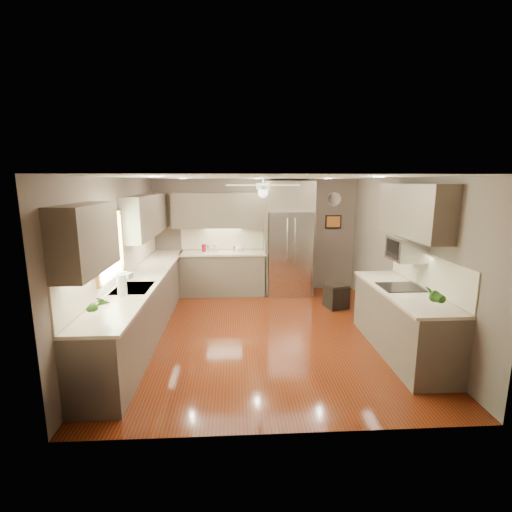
{
  "coord_description": "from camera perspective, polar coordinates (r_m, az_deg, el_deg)",
  "views": [
    {
      "loc": [
        -0.45,
        -5.71,
        2.44
      ],
      "look_at": [
        -0.1,
        0.6,
        1.16
      ],
      "focal_mm": 26.0,
      "sensor_mm": 36.0,
      "label": 1
    }
  ],
  "objects": [
    {
      "name": "stool",
      "position": [
        7.45,
        12.25,
        -6.03
      ],
      "size": [
        0.47,
        0.47,
        0.47
      ],
      "color": "black",
      "rests_on": "ground"
    },
    {
      "name": "wall_back",
      "position": [
        8.31,
        -0.08,
        3.18
      ],
      "size": [
        4.5,
        0.0,
        4.5
      ],
      "primitive_type": "plane",
      "rotation": [
        1.57,
        0.0,
        0.0
      ],
      "color": "brown",
      "rests_on": "ground"
    },
    {
      "name": "microwave",
      "position": [
        5.8,
        22.11,
        1.06
      ],
      "size": [
        0.43,
        0.55,
        0.34
      ],
      "color": "silver",
      "rests_on": "wall_right"
    },
    {
      "name": "paper_towel",
      "position": [
        5.27,
        -19.92,
        -4.23
      ],
      "size": [
        0.12,
        0.12,
        0.31
      ],
      "color": "white",
      "rests_on": "left_run"
    },
    {
      "name": "potted_plant_right",
      "position": [
        4.92,
        25.62,
        -5.48
      ],
      "size": [
        0.21,
        0.18,
        0.33
      ],
      "primitive_type": "imported",
      "rotation": [
        0.0,
        0.0,
        0.2
      ],
      "color": "#2A5D1A",
      "rests_on": "right_run"
    },
    {
      "name": "canister_c",
      "position": [
        8.06,
        -6.25,
        1.28
      ],
      "size": [
        0.14,
        0.14,
        0.18
      ],
      "primitive_type": "cylinder",
      "rotation": [
        0.0,
        0.0,
        0.35
      ],
      "color": "beige",
      "rests_on": "back_run"
    },
    {
      "name": "floor",
      "position": [
        6.22,
        1.22,
        -11.66
      ],
      "size": [
        5.0,
        5.0,
        0.0
      ],
      "primitive_type": "plane",
      "color": "#451509",
      "rests_on": "ground"
    },
    {
      "name": "uppers",
      "position": [
        6.45,
        -5.82,
        6.31
      ],
      "size": [
        4.5,
        4.7,
        0.95
      ],
      "color": "#4E4539",
      "rests_on": "wall_left"
    },
    {
      "name": "refrigerator",
      "position": [
        8.05,
        5.04,
        2.42
      ],
      "size": [
        1.06,
        0.75,
        2.45
      ],
      "color": "silver",
      "rests_on": "ground"
    },
    {
      "name": "potted_plant_left",
      "position": [
        4.46,
        -23.01,
        -6.9
      ],
      "size": [
        0.2,
        0.16,
        0.33
      ],
      "primitive_type": "imported",
      "rotation": [
        0.0,
        0.0,
        -0.27
      ],
      "color": "#2A5D1A",
      "rests_on": "left_run"
    },
    {
      "name": "bowl",
      "position": [
        8.03,
        -2.63,
        0.83
      ],
      "size": [
        0.28,
        0.28,
        0.05
      ],
      "primitive_type": "imported",
      "rotation": [
        0.0,
        0.0,
        0.4
      ],
      "color": "beige",
      "rests_on": "back_run"
    },
    {
      "name": "wall_right",
      "position": [
        6.43,
        21.7,
        -0.06
      ],
      "size": [
        0.0,
        5.0,
        5.0
      ],
      "primitive_type": "plane",
      "rotation": [
        1.57,
        0.0,
        -1.57
      ],
      "color": "brown",
      "rests_on": "ground"
    },
    {
      "name": "recessed_lights",
      "position": [
        6.12,
        0.64,
        11.93
      ],
      "size": [
        2.84,
        3.14,
        0.01
      ],
      "color": "white",
      "rests_on": "ceiling"
    },
    {
      "name": "wall_front",
      "position": [
        3.45,
        4.56,
        -8.75
      ],
      "size": [
        4.5,
        0.0,
        4.5
      ],
      "primitive_type": "plane",
      "rotation": [
        -1.57,
        0.0,
        0.0
      ],
      "color": "brown",
      "rests_on": "ground"
    },
    {
      "name": "ceiling",
      "position": [
        5.73,
        1.33,
        12.02
      ],
      "size": [
        5.0,
        5.0,
        0.0
      ],
      "primitive_type": "plane",
      "rotation": [
        3.14,
        0.0,
        0.0
      ],
      "color": "white",
      "rests_on": "ground"
    },
    {
      "name": "right_run",
      "position": [
        5.8,
        21.55,
        -9.12
      ],
      "size": [
        0.7,
        2.2,
        1.45
      ],
      "color": "#4E4539",
      "rests_on": "ground"
    },
    {
      "name": "canister_b",
      "position": [
        8.11,
        -7.48,
        1.15
      ],
      "size": [
        0.09,
        0.09,
        0.14
      ],
      "primitive_type": "cylinder",
      "rotation": [
        0.0,
        0.0,
        -0.02
      ],
      "color": "silver",
      "rests_on": "back_run"
    },
    {
      "name": "canister_a",
      "position": [
        8.12,
        -7.97,
        1.23
      ],
      "size": [
        0.13,
        0.13,
        0.17
      ],
      "primitive_type": "cylinder",
      "rotation": [
        0.0,
        0.0,
        0.23
      ],
      "color": "maroon",
      "rests_on": "back_run"
    },
    {
      "name": "back_run",
      "position": [
        8.15,
        -5.06,
        -2.51
      ],
      "size": [
        1.85,
        0.65,
        1.45
      ],
      "color": "#4E4539",
      "rests_on": "ground"
    },
    {
      "name": "framed_print",
      "position": [
        8.52,
        11.81,
        5.18
      ],
      "size": [
        0.36,
        0.03,
        0.3
      ],
      "color": "black",
      "rests_on": "wall_back"
    },
    {
      "name": "canister_d",
      "position": [
        8.07,
        -3.24,
        1.12
      ],
      "size": [
        0.09,
        0.09,
        0.11
      ],
      "primitive_type": "cylinder",
      "rotation": [
        0.0,
        0.0,
        0.21
      ],
      "color": "maroon",
      "rests_on": "back_run"
    },
    {
      "name": "soap_bottle",
      "position": [
        5.94,
        -19.04,
        -2.87
      ],
      "size": [
        0.11,
        0.11,
        0.2
      ],
      "primitive_type": "imported",
      "rotation": [
        0.0,
        0.0,
        -0.29
      ],
      "color": "white",
      "rests_on": "left_run"
    },
    {
      "name": "sink",
      "position": [
        5.63,
        -18.41,
        -4.98
      ],
      "size": [
        0.5,
        0.7,
        0.32
      ],
      "color": "silver",
      "rests_on": "left_run"
    },
    {
      "name": "wall_clock",
      "position": [
        8.49,
        11.93,
        8.54
      ],
      "size": [
        0.3,
        0.03,
        0.3
      ],
      "color": "white",
      "rests_on": "wall_back"
    },
    {
      "name": "wall_left",
      "position": [
        6.1,
        -20.3,
        -0.54
      ],
      "size": [
        0.0,
        5.0,
        5.0
      ],
      "primitive_type": "plane",
      "rotation": [
        1.57,
        0.0,
        1.57
      ],
      "color": "brown",
      "rests_on": "ground"
    },
    {
      "name": "window",
      "position": [
        5.57,
        -21.69,
        1.42
      ],
      "size": [
        0.05,
        1.12,
        0.92
      ],
      "color": "#BFF2B2",
      "rests_on": "wall_left"
    },
    {
      "name": "left_run",
      "position": [
        6.35,
        -16.86,
        -7.01
      ],
      "size": [
        0.65,
        4.7,
        1.45
      ],
      "color": "#4E4539",
      "rests_on": "ground"
    },
    {
      "name": "ceiling_fan",
      "position": [
        6.03,
        1.09,
        10.4
      ],
      "size": [
        1.18,
        1.18,
        0.32
      ],
      "color": "white",
      "rests_on": "ceiling"
    }
  ]
}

